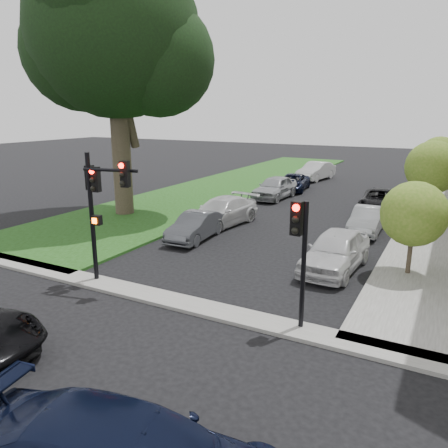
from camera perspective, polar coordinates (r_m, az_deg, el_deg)
The scene contains 18 objects.
ground at distance 12.99m, azimuth -10.73°, elevation -13.57°, with size 140.00×140.00×0.00m, color black.
grass_strip at distance 37.16m, azimuth 1.53°, elevation 5.27°, with size 8.00×44.00×0.12m, color #173B0C.
sidewalk_right at distance 33.37m, azimuth 26.53°, elevation 2.66°, with size 3.50×44.00×0.12m, color slate.
sidewalk_cross at distance 14.40m, azimuth -5.71°, elevation -10.18°, with size 60.00×1.00×0.12m, color slate.
eucalyptus at distance 26.61m, azimuth -14.26°, elevation 23.15°, with size 10.57×9.59×14.97m.
small_tree_a at distance 17.44m, azimuth 23.57°, elevation 1.21°, with size 2.41×2.41×3.61m.
small_tree_b at distance 27.31m, azimuth 25.60°, elevation 6.68°, with size 2.99×2.99×4.49m.
small_tree_c at distance 34.84m, azimuth 26.27°, elevation 7.85°, with size 2.89×2.89×4.33m.
traffic_signal_main at distance 15.70m, azimuth -16.04°, elevation 3.61°, with size 2.30×0.65×4.70m.
traffic_signal_secondary at distance 12.06m, azimuth 9.90°, elevation -2.28°, with size 0.48×0.39×3.75m.
car_parked_0 at distance 17.57m, azimuth 14.36°, elevation -3.39°, with size 1.86×4.63×1.58m, color silver.
car_parked_1 at distance 23.42m, azimuth 18.20°, elevation 0.48°, with size 1.40×4.00×1.32m, color #999BA0.
car_parked_2 at distance 28.78m, azimuth 19.74°, elevation 2.93°, with size 2.27×4.92×1.37m, color black.
car_parked_5 at distance 21.13m, azimuth -3.74°, elevation -0.30°, with size 1.39×3.99×1.31m, color #3F4247.
car_parked_6 at distance 23.69m, azimuth -0.35°, elevation 1.60°, with size 2.10×5.15×1.50m, color silver.
car_parked_7 at distance 31.18m, azimuth 6.65°, elevation 4.76°, with size 1.90×4.72×1.61m, color #999BA0.
car_parked_8 at distance 34.68m, azimuth 8.96°, elevation 5.40°, with size 2.11×4.58×1.27m, color black.
car_parked_9 at distance 40.36m, azimuth 11.91°, elevation 6.77°, with size 1.70×4.86×1.60m, color silver.
Camera 1 is at (7.36, -8.82, 6.08)m, focal length 35.00 mm.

